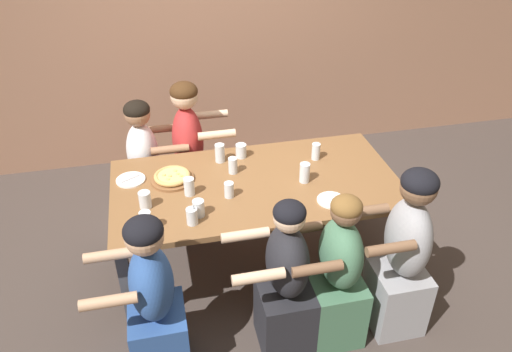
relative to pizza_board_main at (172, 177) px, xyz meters
name	(u,v)px	position (x,y,z in m)	size (l,w,h in m)	color
ground_plane	(256,264)	(0.55, -0.14, -0.77)	(18.00, 18.00, 0.00)	#423833
dining_table	(256,192)	(0.55, -0.14, -0.10)	(1.92, 0.99, 0.75)	brown
pizza_board_main	(172,177)	(0.00, 0.00, 0.00)	(0.29, 0.29, 0.05)	brown
empty_plate_a	(131,180)	(-0.28, 0.06, -0.02)	(0.20, 0.20, 0.02)	white
empty_plate_b	(331,200)	(0.97, -0.46, -0.02)	(0.18, 0.18, 0.02)	white
cocktail_glass_blue	(192,217)	(0.08, -0.49, 0.02)	(0.07, 0.07, 0.13)	silver
drinking_glass_a	(305,173)	(0.87, -0.20, 0.04)	(0.07, 0.07, 0.14)	silver
drinking_glass_b	(189,188)	(0.10, -0.19, 0.03)	(0.07, 0.07, 0.12)	silver
drinking_glass_c	(220,154)	(0.35, 0.18, 0.04)	(0.07, 0.07, 0.13)	silver
drinking_glass_d	(199,208)	(0.13, -0.42, 0.03)	(0.07, 0.07, 0.11)	silver
drinking_glass_e	(233,166)	(0.42, 0.01, 0.02)	(0.06, 0.06, 0.11)	silver
drinking_glass_f	(229,191)	(0.34, -0.27, 0.02)	(0.06, 0.06, 0.10)	silver
drinking_glass_g	(146,221)	(-0.19, -0.50, 0.04)	(0.07, 0.07, 0.13)	silver
drinking_glass_h	(145,201)	(-0.19, -0.26, 0.02)	(0.08, 0.08, 0.11)	silver
drinking_glass_i	(316,152)	(1.03, 0.06, 0.03)	(0.06, 0.06, 0.12)	silver
drinking_glass_j	(241,152)	(0.51, 0.20, 0.02)	(0.08, 0.08, 0.10)	silver
diner_near_left	(154,304)	(-0.19, -0.86, -0.26)	(0.51, 0.40, 1.10)	#2D5193
diner_near_midright	(337,278)	(0.88, -0.86, -0.29)	(0.51, 0.40, 1.07)	#477556
diner_near_center	(286,285)	(0.56, -0.86, -0.28)	(0.51, 0.40, 1.08)	#232328
diner_near_right	(403,259)	(1.30, -0.86, -0.22)	(0.51, 0.40, 1.18)	#99999E
diner_far_midleft	(190,158)	(0.17, 0.57, -0.21)	(0.51, 0.40, 1.21)	#B22D2D
diner_far_left	(146,170)	(-0.19, 0.57, -0.27)	(0.51, 0.40, 1.09)	silver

